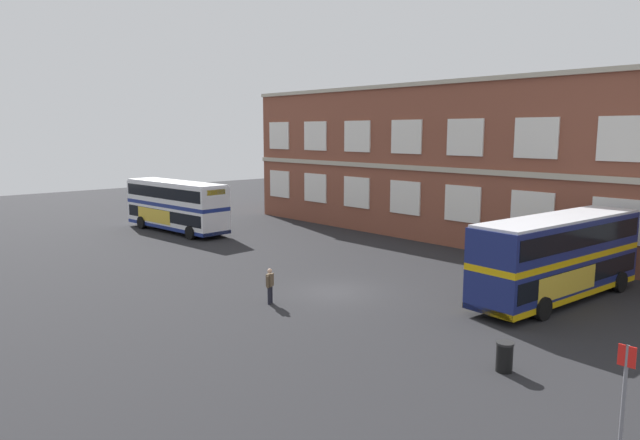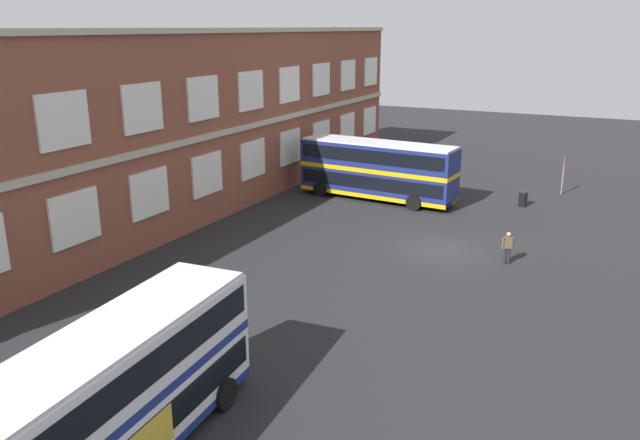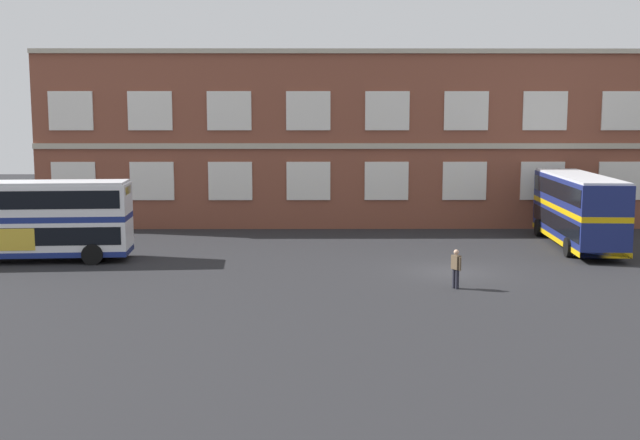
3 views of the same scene
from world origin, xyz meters
name	(u,v)px [view 3 (image 3 of 3)]	position (x,y,z in m)	size (l,w,h in m)	color
ground_plane	(446,264)	(0.00, 2.00, 0.00)	(120.00, 120.00, 0.00)	#232326
brick_terminal_building	(418,140)	(0.59, 17.98, 5.64)	(50.68, 8.19, 11.58)	brown
double_decker_near	(19,219)	(-21.59, 2.78, 2.15)	(11.16, 3.48, 4.07)	silver
double_decker_middle	(578,209)	(8.20, 7.01, 2.15)	(3.39, 11.14, 4.07)	navy
waiting_passenger	(456,267)	(-0.54, -3.65, 0.93)	(0.40, 0.60, 1.70)	black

